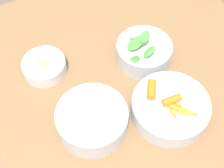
{
  "coord_description": "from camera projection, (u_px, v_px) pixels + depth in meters",
  "views": [
    {
      "loc": [
        0.17,
        0.4,
        1.44
      ],
      "look_at": [
        -0.06,
        -0.01,
        0.76
      ],
      "focal_mm": 50.0,
      "sensor_mm": 36.0,
      "label": 1
    }
  ],
  "objects": [
    {
      "name": "bowl_greens",
      "position": [
        143.0,
        51.0,
        0.88
      ],
      "size": [
        0.16,
        0.16,
        0.1
      ],
      "color": "silver",
      "rests_on": "dining_table"
    },
    {
      "name": "bowl_beans_hotdog",
      "position": [
        92.0,
        120.0,
        0.76
      ],
      "size": [
        0.18,
        0.18,
        0.07
      ],
      "color": "silver",
      "rests_on": "dining_table"
    },
    {
      "name": "bowl_carrots",
      "position": [
        170.0,
        107.0,
        0.78
      ],
      "size": [
        0.2,
        0.2,
        0.07
      ],
      "color": "silver",
      "rests_on": "dining_table"
    },
    {
      "name": "dining_table",
      "position": [
        95.0,
        120.0,
        0.91
      ],
      "size": [
        1.13,
        0.98,
        0.73
      ],
      "color": "olive",
      "rests_on": "ground_plane"
    },
    {
      "name": "bowl_cookies",
      "position": [
        44.0,
        66.0,
        0.87
      ],
      "size": [
        0.12,
        0.12,
        0.04
      ],
      "color": "silver",
      "rests_on": "dining_table"
    }
  ]
}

